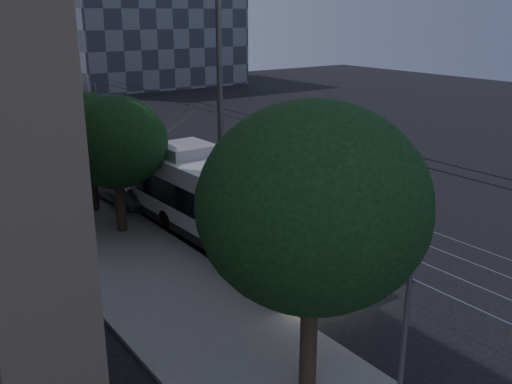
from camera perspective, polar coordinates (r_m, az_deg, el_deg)
The scene contains 17 objects.
ground at distance 25.25m, azimuth 4.82°, elevation -4.12°, with size 120.00×120.00×0.00m, color black.
sidewalk at distance 39.68m, azimuth -23.20°, elevation 2.69°, with size 5.00×90.00×0.15m, color slate.
tram_rails at distance 42.80m, azimuth -10.10°, elevation 4.77°, with size 4.52×90.00×0.02m.
overhead_wires at distance 39.61m, azimuth -20.22°, elevation 8.04°, with size 2.23×90.00×6.00m.
trolleybus at distance 23.52m, azimuth -3.59°, elevation -1.26°, with size 2.96×12.63×5.63m.
pickup_silver at distance 30.20m, azimuth -12.70°, elevation 1.00°, with size 3.03×6.58×1.83m, color #929699.
car_white_a at distance 34.98m, azimuth -15.69°, elevation 2.57°, with size 1.52×3.77×1.28m, color silver.
car_white_b at distance 43.70m, azimuth -20.30°, elevation 5.06°, with size 1.82×4.47×1.30m, color silver.
car_white_c at distance 45.24m, azimuth -18.79°, elevation 5.74°, with size 1.57×4.51×1.49m, color silver.
car_white_d at distance 49.70m, azimuth -22.32°, elevation 6.22°, with size 1.49×3.70×1.26m, color silver.
tree_0 at distance 13.38m, azimuth 5.70°, elevation -1.44°, with size 5.54×5.54×7.48m.
tree_1 at distance 24.68m, azimuth -13.83°, elevation 4.86°, with size 4.35×4.35×6.07m.
tree_2 at distance 27.77m, azimuth -16.44°, elevation 5.80°, with size 3.99×3.99×5.80m.
tree_3 at distance 40.97m, azimuth -23.85°, elevation 8.91°, with size 3.83×3.83×5.93m.
tree_4 at distance 43.38m, azimuth -23.87°, elevation 9.14°, with size 3.80×3.80×5.78m.
streetlamp_near at distance 19.58m, azimuth -2.55°, elevation 8.68°, with size 2.52×0.44×10.49m.
streetlamp_far at distance 39.44m, azimuth -20.80°, elevation 11.23°, with size 2.30×0.44×9.41m.
Camera 1 is at (-15.32, -17.79, 9.32)m, focal length 40.00 mm.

